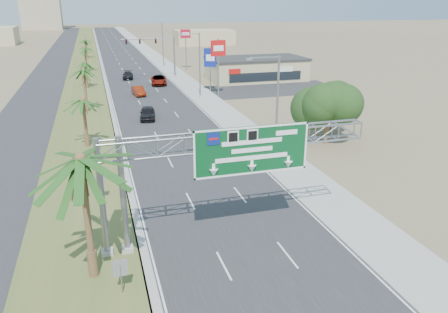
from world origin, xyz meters
name	(u,v)px	position (x,y,z in m)	size (l,w,h in m)	color
road	(124,57)	(0.00, 110.00, 0.01)	(12.00, 300.00, 0.02)	#28282B
sidewalk_right	(155,56)	(8.50, 110.00, 0.05)	(4.00, 300.00, 0.10)	#9E9B93
median_grass	(85,58)	(-10.00, 110.00, 0.06)	(7.00, 300.00, 0.12)	#4A5E29
opposing_road	(57,60)	(-17.00, 110.00, 0.01)	(8.00, 300.00, 0.02)	#28282B
sign_gantry	(225,150)	(-1.06, 9.93, 6.06)	(16.75, 1.24, 7.50)	gray
palm_near	(81,160)	(-9.20, 8.00, 6.93)	(5.70, 5.70, 8.35)	brown
palm_row_b	(83,101)	(-9.50, 32.00, 4.90)	(3.99, 3.99, 5.95)	brown
palm_row_c	(83,71)	(-9.50, 48.00, 5.66)	(3.99, 3.99, 6.75)	brown
palm_row_d	(85,63)	(-9.50, 66.00, 4.42)	(3.99, 3.99, 5.45)	brown
palm_row_e	(85,48)	(-9.50, 85.00, 5.09)	(3.99, 3.99, 6.15)	brown
palm_row_f	(85,40)	(-9.50, 110.00, 4.71)	(3.99, 3.99, 5.75)	brown
streetlight_near	(275,115)	(7.30, 22.00, 4.69)	(3.27, 0.44, 10.00)	gray
streetlight_mid	(199,69)	(7.30, 52.00, 4.69)	(3.27, 0.44, 10.00)	gray
streetlight_far	(162,47)	(7.30, 88.00, 4.69)	(3.27, 0.44, 10.00)	gray
signal_mast	(164,54)	(5.17, 71.97, 4.85)	(10.28, 0.71, 8.00)	gray
store_building	(256,69)	(22.00, 66.00, 2.00)	(18.00, 10.00, 4.00)	tan
oak_near	(328,102)	(15.00, 26.00, 4.53)	(4.50, 4.50, 6.80)	brown
oak_far	(334,99)	(18.00, 30.00, 3.82)	(3.50, 3.50, 5.60)	brown
median_signback_a	(121,271)	(-7.80, 6.00, 1.45)	(0.75, 0.08, 2.08)	gray
median_signback_b	(100,183)	(-8.50, 18.00, 1.45)	(0.75, 0.08, 2.08)	gray
building_distant_right	(204,37)	(30.00, 140.00, 2.50)	(20.00, 12.00, 5.00)	tan
car_left_lane	(147,113)	(-2.00, 41.73, 0.80)	(1.89, 4.70, 1.60)	black
car_mid_lane	(138,91)	(-1.50, 57.37, 0.73)	(1.55, 4.46, 1.47)	maroon
car_right_lane	(159,80)	(3.10, 66.07, 0.80)	(2.66, 5.77, 1.60)	gray
car_far	(128,75)	(-1.80, 73.99, 0.70)	(1.96, 4.82, 1.40)	black
pole_sign_red_near	(218,52)	(10.56, 52.40, 7.10)	(2.42, 0.69, 9.02)	gray
pole_sign_blue	(210,59)	(10.33, 56.55, 5.44)	(1.98, 0.98, 7.42)	gray
pole_sign_red_far	(186,37)	(11.61, 82.07, 7.05)	(2.21, 0.77, 8.90)	gray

